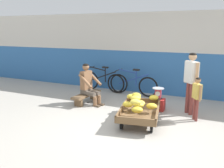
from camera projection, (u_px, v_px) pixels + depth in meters
name	position (u px, v px, depth m)	size (l,w,h in m)	color
ground_plane	(125.00, 131.00, 4.89)	(80.00, 80.00, 0.00)	#A39E93
back_wall	(162.00, 54.00, 7.50)	(16.00, 0.30, 2.61)	#2D609E
banana_cart	(140.00, 112.00, 5.33)	(1.07, 1.56, 0.36)	brown
banana_pile	(139.00, 102.00, 5.34)	(0.94, 1.28, 0.27)	gold
low_bench	(87.00, 96.00, 6.75)	(0.40, 1.12, 0.27)	brown
vendor_seated	(88.00, 84.00, 6.61)	(0.73, 0.57, 1.14)	brown
plastic_crate	(158.00, 104.00, 6.16)	(0.36, 0.28, 0.30)	red
weighing_scale	(158.00, 93.00, 6.09)	(0.30, 0.30, 0.29)	#28282D
bicycle_near_left	(103.00, 81.00, 8.01)	(1.66, 0.48, 0.86)	black
bicycle_far_left	(133.00, 84.00, 7.53)	(1.66, 0.48, 0.86)	black
customer_adult	(191.00, 77.00, 5.70)	(0.36, 0.39, 1.53)	brown
customer_child	(197.00, 94.00, 5.34)	(0.23, 0.28, 1.02)	brown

